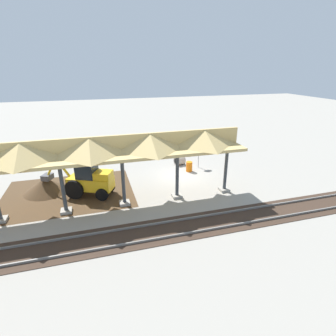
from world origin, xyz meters
name	(u,v)px	position (x,y,z in m)	size (l,w,h in m)	color
ground_plane	(181,176)	(0.00, 0.00, 0.00)	(120.00, 120.00, 0.00)	gray
dirt_work_zone	(69,193)	(9.17, 0.86, 0.00)	(9.34, 7.00, 0.01)	#4C3823
platform_canopy	(90,149)	(7.25, 3.72, 4.17)	(20.15, 3.20, 4.90)	#9E998E
rail_tracks	(220,221)	(0.00, 7.50, 0.03)	(60.00, 2.58, 0.15)	slate
stop_sign	(199,152)	(-2.22, -1.48, 1.47)	(0.74, 0.22, 2.06)	gray
backhoe	(88,179)	(7.63, 1.56, 1.26)	(5.24, 3.31, 2.82)	yellow
dirt_mound	(46,192)	(10.84, 0.09, 0.00)	(6.35, 6.35, 2.24)	#4C3823
concrete_pipe	(180,161)	(-0.77, -2.65, 0.41)	(1.04, 0.98, 0.83)	#9E9384
traffic_barrel	(189,167)	(-1.06, -0.79, 0.45)	(0.56, 0.56, 0.90)	orange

